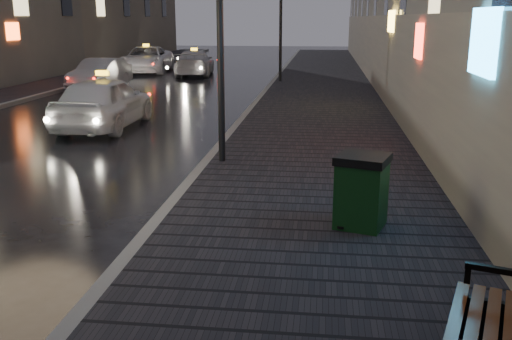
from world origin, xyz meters
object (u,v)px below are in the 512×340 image
Objects in this scene: trash_bin at (362,190)px; taxi_near at (104,102)px; lamp_far at (281,9)px; car_left_mid at (100,74)px; taxi_far at (147,59)px; taxi_mid at (194,63)px.

taxi_near reaches higher than trash_bin.
lamp_far is 20.04m from trash_bin.
car_left_mid is at bearing -67.91° from taxi_near.
trash_bin is 27.16m from taxi_far.
taxi_mid reaches higher than car_left_mid.
taxi_far is at bearing -31.80° from taxi_mid.
taxi_mid is at bearing 70.46° from car_left_mid.
taxi_near is (-6.88, 7.71, 0.07)m from trash_bin.
lamp_far reaches higher than taxi_far.
lamp_far reaches higher than car_left_mid.
trash_bin is 24.62m from taxi_mid.
taxi_far is at bearing 131.74° from trash_bin.
trash_bin is 0.26× the size of car_left_mid.
lamp_far is at bearing -109.46° from taxi_near.
taxi_mid is (2.77, 6.75, 0.00)m from car_left_mid.
car_left_mid is at bearing -93.13° from taxi_far.
lamp_far is at bearing 24.05° from car_left_mid.
taxi_far is (-3.19, 1.48, 0.07)m from taxi_mid.
car_left_mid is (-10.53, 16.62, -0.02)m from trash_bin.
taxi_near is 1.09× the size of car_left_mid.
car_left_mid is at bearing -158.77° from lamp_far.
car_left_mid is at bearing 60.79° from taxi_mid.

